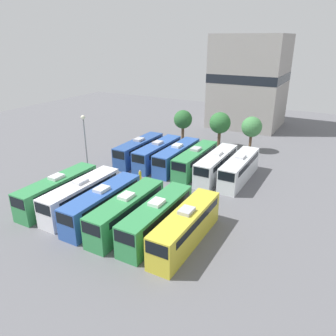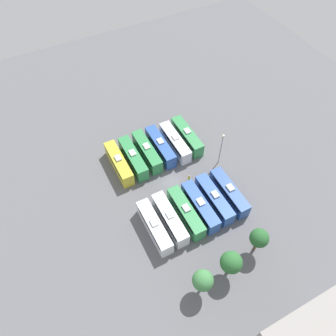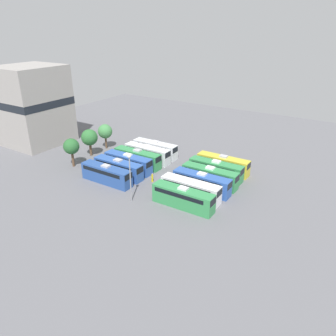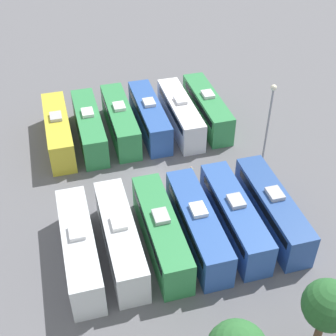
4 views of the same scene
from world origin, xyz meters
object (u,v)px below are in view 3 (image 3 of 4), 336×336
bus_4 (216,169)px  bus_7 (118,168)px  depot_building (33,105)px  bus_2 (202,182)px  bus_9 (137,158)px  light_pole (130,171)px  tree_2 (105,131)px  bus_1 (190,189)px  worker_person (152,178)px  tree_0 (71,147)px  bus_5 (223,164)px  bus_6 (106,174)px  bus_0 (183,197)px  bus_8 (128,162)px  bus_3 (210,176)px  tree_1 (89,138)px  bus_11 (155,149)px  bus_10 (147,153)px

bus_4 → bus_7: 19.57m
depot_building → bus_2: bearing=-91.9°
bus_9 → light_pole: 16.18m
tree_2 → bus_1: bearing=-110.3°
worker_person → tree_0: size_ratio=0.29×
bus_5 → bus_6: same height
bus_0 → bus_8: 18.56m
depot_building → bus_3: bearing=-88.0°
bus_5 → tree_0: (-14.63, 28.49, 2.69)m
bus_8 → tree_2: bearing=60.1°
bus_2 → tree_0: bearing=99.2°
light_pole → depot_building: bearing=73.9°
bus_5 → tree_2: (-2.35, 30.18, 2.47)m
light_pole → bus_1: bearing=-51.6°
bus_6 → light_pole: 10.02m
tree_1 → bus_9: bearing=-84.7°
bus_5 → bus_4: bearing=178.5°
bus_6 → tree_0: 11.98m
light_pole → bus_11: bearing=23.5°
worker_person → bus_2: bearing=-80.2°
light_pole → bus_4: bearing=-26.6°
bus_3 → worker_person: bus_3 is taller
bus_2 → depot_building: bearing=88.1°
bus_8 → light_pole: (-9.98, -8.73, 4.00)m
bus_9 → light_pole: size_ratio=1.25×
bus_0 → bus_1: (3.30, 0.39, 0.00)m
worker_person → tree_0: (-2.94, 18.82, 3.67)m
bus_11 → bus_1: bearing=-128.4°
tree_0 → bus_5: bearing=-62.8°
bus_10 → bus_3: bearing=-100.8°
bus_3 → bus_10: (3.27, 17.05, 0.00)m
bus_8 → tree_0: 12.62m
bus_3 → bus_8: size_ratio=1.00×
bus_2 → depot_building: 48.86m
bus_10 → worker_person: 10.96m
bus_4 → bus_11: bearing=79.5°
bus_9 → tree_1: tree_1 is taller
worker_person → tree_0: tree_0 is taller
bus_1 → tree_0: size_ratio=1.75×
bus_3 → bus_9: size_ratio=1.00×
bus_8 → bus_11: bearing=-0.8°
bus_2 → tree_1: tree_1 is taller
bus_3 → bus_8: same height
bus_11 → depot_building: (-8.26, 31.03, 7.88)m
depot_building → tree_2: bearing=-71.3°
bus_5 → tree_2: bearing=94.5°
bus_1 → bus_10: same height
bus_7 → tree_2: (10.84, 13.22, 2.47)m
bus_0 → bus_9: 19.83m
worker_person → bus_6: bearing=124.2°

